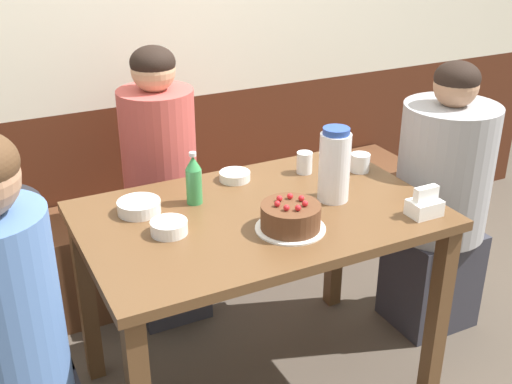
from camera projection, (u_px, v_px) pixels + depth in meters
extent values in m
plane|color=#4C4238|center=(259.00, 382.00, 2.53)|extent=(12.00, 12.00, 0.00)
cube|color=#4C2314|center=(164.00, 184.00, 3.20)|extent=(4.80, 0.04, 0.87)
cube|color=#56331E|center=(181.00, 241.00, 3.11)|extent=(2.54, 0.38, 0.44)
cube|color=brown|center=(259.00, 216.00, 2.22)|extent=(1.22, 0.78, 0.03)
cube|color=brown|center=(438.00, 315.00, 2.33)|extent=(0.06, 0.06, 0.72)
cube|color=brown|center=(87.00, 299.00, 2.43)|extent=(0.06, 0.06, 0.72)
cube|color=brown|center=(335.00, 234.00, 2.88)|extent=(0.06, 0.06, 0.72)
cylinder|color=white|center=(290.00, 228.00, 2.09)|extent=(0.23, 0.23, 0.01)
cylinder|color=#56331E|center=(291.00, 216.00, 2.08)|extent=(0.20, 0.20, 0.08)
sphere|color=red|center=(290.00, 196.00, 2.10)|extent=(0.02, 0.02, 0.02)
sphere|color=red|center=(279.00, 198.00, 2.08)|extent=(0.02, 0.02, 0.02)
sphere|color=red|center=(277.00, 204.00, 2.04)|extent=(0.02, 0.02, 0.02)
sphere|color=red|center=(286.00, 208.00, 2.02)|extent=(0.02, 0.02, 0.02)
sphere|color=red|center=(298.00, 208.00, 2.02)|extent=(0.02, 0.02, 0.02)
sphere|color=red|center=(305.00, 204.00, 2.05)|extent=(0.02, 0.02, 0.02)
sphere|color=red|center=(301.00, 198.00, 2.08)|extent=(0.02, 0.02, 0.02)
cylinder|color=white|center=(334.00, 167.00, 2.25)|extent=(0.11, 0.11, 0.25)
cylinder|color=#28479E|center=(336.00, 131.00, 2.19)|extent=(0.09, 0.09, 0.02)
cylinder|color=#388E4C|center=(194.00, 186.00, 2.25)|extent=(0.06, 0.06, 0.13)
cone|color=#388E4C|center=(193.00, 163.00, 2.21)|extent=(0.06, 0.06, 0.05)
cylinder|color=silver|center=(193.00, 154.00, 2.20)|extent=(0.03, 0.03, 0.01)
cube|color=white|center=(424.00, 208.00, 2.18)|extent=(0.11, 0.08, 0.05)
cube|color=white|center=(426.00, 194.00, 2.15)|extent=(0.09, 0.03, 0.05)
cylinder|color=white|center=(169.00, 227.00, 2.06)|extent=(0.12, 0.12, 0.04)
cylinder|color=white|center=(235.00, 176.00, 2.45)|extent=(0.12, 0.12, 0.03)
cylinder|color=white|center=(139.00, 207.00, 2.20)|extent=(0.15, 0.15, 0.04)
cylinder|color=silver|center=(360.00, 163.00, 2.52)|extent=(0.08, 0.08, 0.07)
cylinder|color=silver|center=(304.00, 163.00, 2.50)|extent=(0.06, 0.06, 0.08)
cube|color=#33333D|center=(430.00, 276.00, 2.82)|extent=(0.34, 0.30, 0.45)
cylinder|color=#99999E|center=(445.00, 171.00, 2.61)|extent=(0.38, 0.38, 0.56)
sphere|color=#A87A5B|center=(456.00, 86.00, 2.46)|extent=(0.17, 0.17, 0.17)
ellipsoid|color=black|center=(457.00, 78.00, 2.45)|extent=(0.18, 0.18, 0.13)
cylinder|color=#4C70AD|center=(3.00, 317.00, 1.67)|extent=(0.30, 0.30, 0.60)
cube|color=#33333D|center=(167.00, 265.00, 2.91)|extent=(0.30, 0.34, 0.45)
cylinder|color=#BC4C47|center=(159.00, 158.00, 2.69)|extent=(0.31, 0.31, 0.59)
sphere|color=tan|center=(153.00, 70.00, 2.53)|extent=(0.18, 0.18, 0.18)
ellipsoid|color=black|center=(153.00, 62.00, 2.51)|extent=(0.18, 0.18, 0.13)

